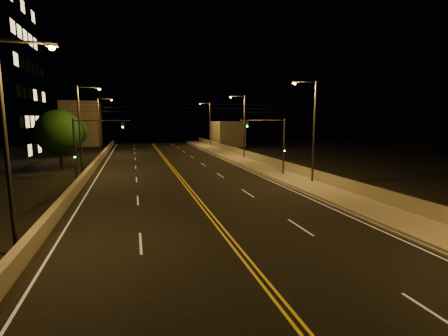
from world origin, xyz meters
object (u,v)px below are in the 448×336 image
object	(u,v)px
traffic_signal_right	(276,140)
tree_0	(59,132)
tree_1	(59,135)
traffic_signal_left	(86,144)
streetlight_2	(243,123)
streetlight_3	(209,122)
tree_2	(73,132)
streetlight_6	(101,123)
streetlight_4	(11,134)
streetlight_1	(312,126)
streetlight_5	(82,125)

from	to	relation	value
traffic_signal_right	tree_0	size ratio (longest dim) A/B	0.86
tree_1	traffic_signal_left	bearing A→B (deg)	-72.50
streetlight_2	traffic_signal_left	distance (m)	25.53
streetlight_2	streetlight_3	size ratio (longest dim) A/B	1.00
streetlight_2	streetlight_3	bearing A→B (deg)	90.00
traffic_signal_left	tree_2	size ratio (longest dim) A/B	0.99
tree_0	tree_1	bearing A→B (deg)	101.61
streetlight_6	tree_1	size ratio (longest dim) A/B	1.55
tree_0	streetlight_2	bearing A→B (deg)	9.65
streetlight_2	streetlight_4	distance (m)	37.33
streetlight_1	streetlight_4	size ratio (longest dim) A/B	1.00
streetlight_3	streetlight_5	distance (m)	38.46
tree_0	tree_1	size ratio (longest dim) A/B	1.17
streetlight_6	streetlight_2	bearing A→B (deg)	-29.79
traffic_signal_right	tree_1	xyz separation A→B (m)	(-24.86, 19.10, 0.00)
streetlight_2	streetlight_5	distance (m)	23.24
streetlight_2	traffic_signal_right	distance (m)	15.49
streetlight_5	tree_0	size ratio (longest dim) A/B	1.33
streetlight_5	tree_0	world-z (taller)	streetlight_5
tree_1	traffic_signal_right	bearing A→B (deg)	-37.54
traffic_signal_right	tree_0	bearing A→B (deg)	154.41
streetlight_2	streetlight_4	world-z (taller)	same
streetlight_6	tree_0	size ratio (longest dim) A/B	1.33
streetlight_4	tree_2	distance (m)	44.33
tree_0	tree_2	xyz separation A→B (m)	(-1.37, 17.72, -0.60)
streetlight_1	tree_2	bearing A→B (deg)	127.92
streetlight_3	streetlight_2	bearing A→B (deg)	-90.00
streetlight_4	streetlight_6	xyz separation A→B (m)	(0.00, 42.83, 0.00)
tree_2	traffic_signal_left	bearing A→B (deg)	-78.73
streetlight_1	tree_1	distance (m)	35.54
streetlight_2	traffic_signal_right	bearing A→B (deg)	-95.65
traffic_signal_left	tree_1	size ratio (longest dim) A/B	1.00
tree_2	tree_0	bearing A→B (deg)	-85.59
streetlight_6	traffic_signal_left	distance (m)	27.69
tree_1	tree_2	distance (m)	9.75
streetlight_4	traffic_signal_right	size ratio (longest dim) A/B	1.55
streetlight_1	streetlight_3	distance (m)	43.00
tree_0	tree_2	distance (m)	17.79
streetlight_1	traffic_signal_left	world-z (taller)	streetlight_1
streetlight_1	tree_2	size ratio (longest dim) A/B	1.53
streetlight_2	tree_1	distance (m)	26.69
traffic_signal_right	tree_0	distance (m)	25.75
traffic_signal_left	tree_0	bearing A→B (deg)	111.51
traffic_signal_right	streetlight_3	bearing A→B (deg)	87.73
streetlight_4	traffic_signal_left	size ratio (longest dim) A/B	1.55
tree_2	streetlight_3	bearing A→B (deg)	19.98
streetlight_3	tree_0	world-z (taller)	streetlight_3
streetlight_1	tree_0	xyz separation A→B (m)	(-24.74, 15.79, -0.97)
streetlight_2	tree_2	world-z (taller)	streetlight_2
streetlight_1	streetlight_6	size ratio (longest dim) A/B	1.00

